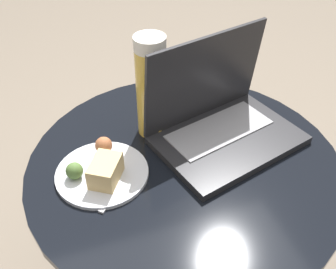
% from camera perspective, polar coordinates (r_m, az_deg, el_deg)
% --- Properties ---
extents(table, '(0.71, 0.71, 0.52)m').
position_cam_1_polar(table, '(0.99, 2.23, -9.64)').
color(table, black).
rests_on(table, ground_plane).
extents(laptop, '(0.38, 0.31, 0.24)m').
position_cam_1_polar(laptop, '(0.94, 7.57, 2.25)').
color(laptop, '#232326').
rests_on(laptop, table).
extents(beer_glass, '(0.07, 0.07, 0.25)m').
position_cam_1_polar(beer_glass, '(0.90, -2.47, 6.86)').
color(beer_glass, gold).
rests_on(beer_glass, table).
extents(snack_plate, '(0.20, 0.20, 0.06)m').
position_cam_1_polar(snack_plate, '(0.86, -9.65, -5.06)').
color(snack_plate, silver).
rests_on(snack_plate, table).
extents(fork, '(0.13, 0.13, 0.00)m').
position_cam_1_polar(fork, '(0.85, -6.42, -6.60)').
color(fork, '#B2B2B7').
rests_on(fork, table).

